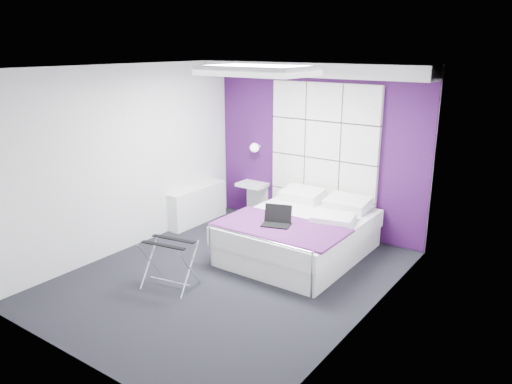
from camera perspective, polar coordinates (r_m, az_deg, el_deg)
floor at (r=6.47m, az=-3.00°, el=-9.62°), size 4.40×4.40×0.00m
ceiling at (r=5.81m, az=-3.39°, el=14.06°), size 4.40×4.40×0.00m
wall_back at (r=7.81m, az=6.92°, el=4.97°), size 3.60×0.00×3.60m
wall_left at (r=7.24m, az=-14.46°, el=3.65°), size 0.00×4.40×4.40m
wall_right at (r=5.13m, az=12.80°, el=-1.45°), size 0.00×4.40×4.40m
accent_wall at (r=7.80m, az=6.88°, el=4.96°), size 3.58×0.02×2.58m
soffit at (r=7.44m, az=6.29°, el=13.75°), size 3.58×0.50×0.20m
headboard at (r=7.71m, az=7.65°, el=3.81°), size 1.80×0.08×2.30m
skylight at (r=6.30m, az=0.12°, el=13.82°), size 1.36×0.86×0.12m
wall_lamp at (r=8.25m, az=-0.01°, el=5.14°), size 0.15×0.15×0.15m
radiator at (r=8.29m, az=-6.67°, el=-1.48°), size 0.22×1.20×0.60m
bed at (r=7.01m, az=5.03°, el=-4.83°), size 1.69×2.04×0.72m
nightstand at (r=8.39m, az=-0.38°, el=0.86°), size 0.48×0.37×0.05m
luggage_rack at (r=6.19m, az=-9.86°, el=-8.12°), size 0.60×0.44×0.59m
laptop at (r=6.55m, az=2.57°, el=-3.21°), size 0.36×0.26×0.26m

